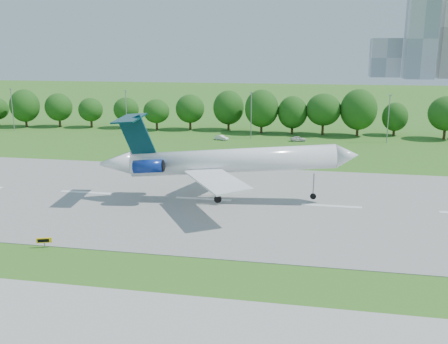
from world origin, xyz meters
TOP-DOWN VIEW (x-y plane):
  - ground at (0.00, 0.00)m, footprint 600.00×600.00m
  - runway at (0.00, 25.00)m, footprint 400.00×45.00m
  - tree_line at (0.00, 92.00)m, footprint 288.40×8.40m
  - light_poles at (-2.50, 82.00)m, footprint 175.90×0.25m
  - airliner at (-17.33, 24.75)m, footprint 40.30×29.09m
  - taxi_sign_left at (-34.40, 2.09)m, footprint 1.76×0.75m
  - service_vehicle_a at (-27.27, 77.92)m, footprint 3.97×2.69m
  - service_vehicle_b at (-7.38, 79.72)m, footprint 4.21×2.57m

SIDE VIEW (x-z plane):
  - ground at x=0.00m, z-range 0.00..0.00m
  - runway at x=0.00m, z-range 0.00..0.08m
  - service_vehicle_a at x=-27.27m, z-range 0.00..1.24m
  - service_vehicle_b at x=-7.38m, z-range 0.00..1.34m
  - taxi_sign_left at x=-34.40m, z-range 0.30..1.55m
  - tree_line at x=0.00m, z-range 0.99..11.39m
  - light_poles at x=-2.50m, z-range 0.24..12.43m
  - airliner at x=-17.33m, z-range -0.03..13.13m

